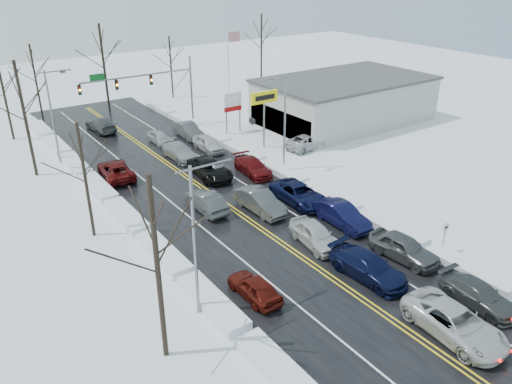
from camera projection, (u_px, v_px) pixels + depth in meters
ground at (276, 239)px, 35.80m from camera, size 160.00×160.00×0.00m
road_surface at (259, 228)px, 37.28m from camera, size 14.00×84.00×0.01m
snow_bank_left at (167, 260)px, 33.35m from camera, size 1.53×72.00×0.56m
snow_bank_right at (334, 202)px, 41.23m from camera, size 1.53×72.00×0.56m
traffic_signal_mast at (151, 83)px, 56.00m from camera, size 13.28×0.39×8.00m
tires_plus_sign at (264, 101)px, 50.97m from camera, size 3.20×0.34×6.00m
used_vehicles_sign at (233, 104)px, 56.13m from camera, size 2.20×0.22×4.65m
speed_limit_sign at (445, 232)px, 33.43m from camera, size 0.55×0.09×2.35m
flagpole at (230, 65)px, 63.37m from camera, size 1.87×1.20×10.00m
dealership_building at (344, 100)px, 60.44m from camera, size 20.40×12.40×5.30m
streetlight_ne at (283, 115)px, 45.25m from camera, size 3.20×0.25×9.00m
streetlight_sw at (197, 230)px, 26.27m from camera, size 3.20×0.25×9.00m
streetlight_nw at (53, 109)px, 47.02m from camera, size 3.20×0.25×9.00m
tree_left_b at (154, 236)px, 22.42m from camera, size 4.00×4.00×10.00m
tree_left_c at (82, 159)px, 33.76m from camera, size 3.40×3.40×8.50m
tree_left_d at (21, 97)px, 43.17m from camera, size 4.20×4.20×10.50m
tree_left_e at (1, 80)px, 52.57m from camera, size 3.80×3.80×9.50m
tree_far_b at (33, 67)px, 60.39m from camera, size 3.60×3.60×9.00m
tree_far_c at (102, 51)px, 62.46m from camera, size 4.40×4.40×11.00m
tree_far_d at (170, 55)px, 69.50m from camera, size 3.40×3.40×8.50m
tree_far_e at (261, 35)px, 77.57m from camera, size 4.20×4.20×10.50m
queued_car_2 at (452, 335)px, 26.73m from camera, size 3.07×5.98×1.61m
queued_car_3 at (367, 277)px, 31.52m from camera, size 2.57×5.56×1.57m
queued_car_4 at (315, 244)px, 35.11m from camera, size 2.51×4.92×1.60m
queued_car_5 at (260, 211)px, 39.76m from camera, size 1.93×5.15×1.68m
queued_car_6 at (210, 177)px, 45.95m from camera, size 3.08×5.83×1.56m
queued_car_7 at (180, 158)px, 50.11m from camera, size 2.16×5.16×1.49m
queued_car_8 at (160, 143)px, 54.15m from camera, size 1.64×3.95×1.34m
queued_car_11 at (477, 304)px, 29.05m from camera, size 2.09×4.79×1.37m
queued_car_12 at (402, 258)px, 33.50m from camera, size 2.40×5.06×1.67m
queued_car_13 at (341, 224)px, 37.73m from camera, size 1.86×5.04×1.65m
queued_car_14 at (299, 202)px, 41.14m from camera, size 2.79×5.71×1.56m
queued_car_15 at (253, 174)px, 46.57m from camera, size 2.51×5.14×1.44m
queued_car_16 at (209, 150)px, 52.19m from camera, size 1.86×4.52×1.54m
queued_car_17 at (189, 137)px, 56.00m from camera, size 1.87×4.97×1.62m
oncoming_car_0 at (207, 210)px, 39.86m from camera, size 1.71×4.77×1.57m
oncoming_car_1 at (117, 178)px, 45.73m from camera, size 3.12×5.74×1.53m
oncoming_car_2 at (102, 131)px, 58.04m from camera, size 2.42×5.49×1.57m
oncoming_car_3 at (254, 297)px, 29.71m from camera, size 1.70×4.07×1.38m
parked_car_0 at (308, 148)px, 52.84m from camera, size 5.50×2.90×1.48m
parked_car_1 at (310, 136)px, 56.38m from camera, size 2.34×5.09×1.44m
parked_car_2 at (266, 126)px, 59.72m from camera, size 2.54×4.98×1.62m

